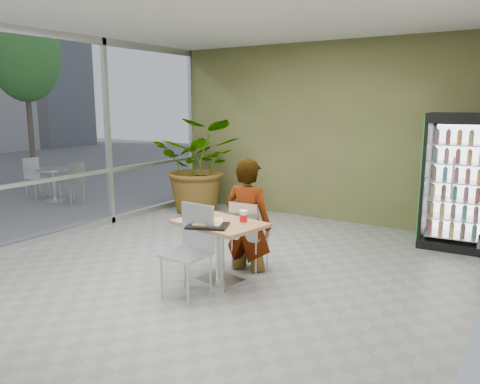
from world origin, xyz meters
name	(u,v)px	position (x,y,z in m)	size (l,w,h in m)	color
ground	(207,274)	(0.00, 0.00, 0.00)	(7.00, 7.00, 0.00)	gray
room_envelope	(206,148)	(0.00, 0.00, 1.60)	(6.00, 7.00, 3.20)	beige
storefront_frame	(49,138)	(-3.00, 0.00, 1.60)	(0.10, 7.00, 3.20)	silver
dining_table	(220,239)	(0.28, -0.12, 0.54)	(1.12, 0.87, 0.75)	#BE7551
chair_far	(247,230)	(0.32, 0.41, 0.53)	(0.42, 0.43, 0.90)	silver
chair_near	(192,242)	(0.20, -0.55, 0.60)	(0.47, 0.47, 1.02)	silver
seated_woman	(248,226)	(0.32, 0.46, 0.57)	(0.65, 0.42, 1.75)	black
pizza_plate	(217,219)	(0.22, -0.10, 0.77)	(0.34, 0.29, 0.03)	white
soda_cup	(244,218)	(0.58, -0.07, 0.83)	(0.09, 0.09, 0.16)	white
napkin_stack	(188,221)	(-0.03, -0.32, 0.76)	(0.17, 0.17, 0.02)	white
cafeteria_tray	(208,226)	(0.30, -0.38, 0.76)	(0.45, 0.33, 0.03)	black
beverage_fridge	(456,182)	(2.39, 2.90, 0.99)	(0.94, 0.74, 1.98)	black
potted_plant	(200,165)	(-2.21, 2.76, 0.92)	(1.66, 1.44, 1.85)	#286026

